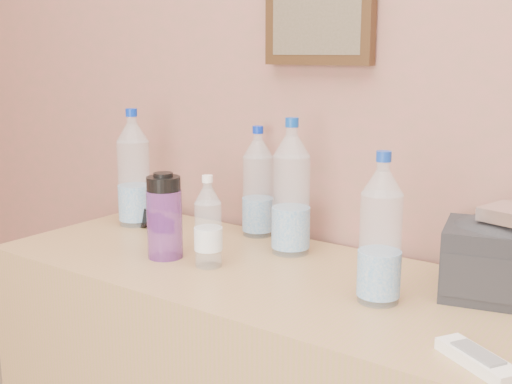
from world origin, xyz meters
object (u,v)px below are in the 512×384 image
pet_large_c (258,188)px  pet_large_d (380,237)px  toiletry_bag (507,259)px  pet_small (208,227)px  nalgene_bottle (164,216)px  pet_large_b (291,194)px  sunglasses (155,222)px  ac_remote (477,360)px  pet_large_a (134,174)px

pet_large_c → pet_large_d: (0.48, -0.25, 0.00)m
pet_large_d → toiletry_bag: pet_large_d is taller
pet_small → nalgene_bottle: bearing=-175.6°
pet_small → toiletry_bag: (0.62, 0.20, -0.01)m
pet_large_b → sunglasses: size_ratio=2.19×
pet_large_b → toiletry_bag: (0.52, 0.00, -0.07)m
pet_small → sunglasses: (-0.33, 0.16, -0.08)m
ac_remote → toiletry_bag: size_ratio=0.62×
nalgene_bottle → toiletry_bag: 0.78m
nalgene_bottle → toiletry_bag: bearing=15.7°
pet_large_a → toiletry_bag: pet_large_a is taller
ac_remote → toiletry_bag: (-0.05, 0.33, 0.07)m
sunglasses → ac_remote: 1.04m
pet_large_c → sunglasses: size_ratio=1.94×
pet_large_a → pet_large_b: size_ratio=1.00×
pet_large_a → pet_small: pet_large_a is taller
pet_large_a → pet_large_c: bearing=18.6°
ac_remote → pet_large_b: bearing=-178.6°
nalgene_bottle → pet_large_d: bearing=4.3°
nalgene_bottle → pet_large_a: bearing=148.7°
pet_large_b → sunglasses: bearing=-175.0°
sunglasses → ac_remote: (1.00, -0.29, -0.01)m
pet_small → pet_large_a: bearing=158.5°
pet_large_c → pet_small: 0.29m
pet_large_d → ac_remote: (0.25, -0.16, -0.13)m
pet_large_a → pet_large_c: size_ratio=1.12×
pet_large_c → pet_large_d: 0.54m
pet_large_d → ac_remote: size_ratio=2.01×
nalgene_bottle → toiletry_bag: nalgene_bottle is taller
pet_large_b → nalgene_bottle: size_ratio=1.61×
pet_small → pet_large_b: bearing=63.2°
pet_large_c → ac_remote: bearing=-29.4°
pet_large_b → pet_large_c: (-0.16, 0.08, -0.02)m
ac_remote → toiletry_bag: toiletry_bag is taller
nalgene_bottle → pet_small: bearing=4.4°
pet_small → nalgene_bottle: 0.13m
pet_large_d → pet_small: size_ratio=1.41×
pet_large_b → pet_small: size_ratio=1.56×
sunglasses → pet_large_d: bearing=0.4°
pet_large_b → toiletry_bag: 0.52m
nalgene_bottle → ac_remote: nalgene_bottle is taller
pet_small → ac_remote: bearing=-10.8°
pet_large_d → nalgene_bottle: 0.55m
nalgene_bottle → ac_remote: 0.81m
pet_large_d → nalgene_bottle: bearing=-175.7°
nalgene_bottle → sunglasses: nalgene_bottle is taller
pet_small → nalgene_bottle: pet_small is taller
ac_remote → pet_large_a: bearing=-163.7°
pet_large_d → ac_remote: bearing=-32.5°
pet_large_a → ac_remote: size_ratio=2.21×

